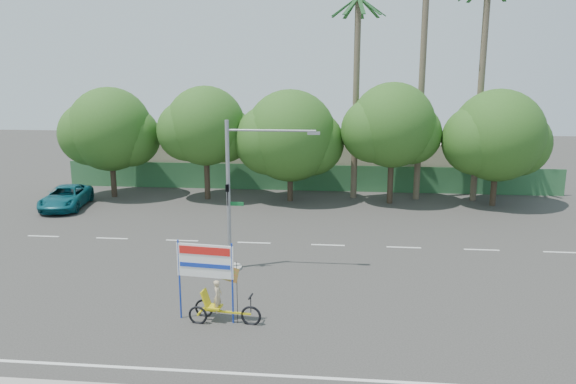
# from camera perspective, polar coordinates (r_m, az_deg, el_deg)

# --- Properties ---
(ground) EXTENTS (120.00, 120.00, 0.00)m
(ground) POSITION_cam_1_polar(r_m,az_deg,el_deg) (22.88, -1.67, -11.42)
(ground) COLOR #33302D
(ground) RESTS_ON ground
(fence) EXTENTS (38.00, 0.08, 2.00)m
(fence) POSITION_cam_1_polar(r_m,az_deg,el_deg) (43.12, 2.00, 1.46)
(fence) COLOR #336B3D
(fence) RESTS_ON ground
(building_left) EXTENTS (12.00, 8.00, 4.00)m
(building_left) POSITION_cam_1_polar(r_m,az_deg,el_deg) (48.98, -9.42, 3.82)
(building_left) COLOR beige
(building_left) RESTS_ON ground
(building_right) EXTENTS (14.00, 8.00, 3.60)m
(building_right) POSITION_cam_1_polar(r_m,az_deg,el_deg) (47.61, 12.04, 3.22)
(building_right) COLOR beige
(building_right) RESTS_ON ground
(tree_far_left) EXTENTS (7.14, 6.00, 7.96)m
(tree_far_left) POSITION_cam_1_polar(r_m,az_deg,el_deg) (42.46, -17.68, 5.84)
(tree_far_left) COLOR #473828
(tree_far_left) RESTS_ON ground
(tree_left) EXTENTS (6.66, 5.60, 8.07)m
(tree_left) POSITION_cam_1_polar(r_m,az_deg,el_deg) (40.17, -8.44, 6.37)
(tree_left) COLOR #473828
(tree_left) RESTS_ON ground
(tree_center) EXTENTS (7.62, 6.40, 7.85)m
(tree_center) POSITION_cam_1_polar(r_m,az_deg,el_deg) (39.21, 0.15, 5.48)
(tree_center) COLOR #473828
(tree_center) RESTS_ON ground
(tree_right) EXTENTS (6.90, 5.80, 8.36)m
(tree_right) POSITION_cam_1_polar(r_m,az_deg,el_deg) (39.07, 10.50, 6.39)
(tree_right) COLOR #473828
(tree_right) RESTS_ON ground
(tree_far_right) EXTENTS (7.38, 6.20, 7.94)m
(tree_far_right) POSITION_cam_1_polar(r_m,az_deg,el_deg) (40.32, 20.46, 5.14)
(tree_far_right) COLOR #473828
(tree_far_right) RESTS_ON ground
(palm_tall) EXTENTS (3.73, 3.79, 17.45)m
(palm_tall) POSITION_cam_1_polar(r_m,az_deg,el_deg) (40.58, 13.60, 13.87)
(palm_tall) COLOR #70604C
(palm_tall) RESTS_ON ground
(palm_mid) EXTENTS (3.73, 3.79, 15.45)m
(palm_mid) POSITION_cam_1_polar(r_m,az_deg,el_deg) (41.28, 19.15, 12.03)
(palm_mid) COLOR #70604C
(palm_mid) RESTS_ON ground
(palm_short) EXTENTS (3.73, 3.79, 14.45)m
(palm_short) POSITION_cam_1_polar(r_m,az_deg,el_deg) (40.23, 6.98, 11.85)
(palm_short) COLOR #70604C
(palm_short) RESTS_ON ground
(traffic_signal) EXTENTS (4.72, 1.10, 7.00)m
(traffic_signal) POSITION_cam_1_polar(r_m,az_deg,el_deg) (25.99, -5.39, -1.70)
(traffic_signal) COLOR gray
(traffic_signal) RESTS_ON ground
(trike_billboard) EXTENTS (3.19, 0.87, 3.14)m
(trike_billboard) POSITION_cam_1_polar(r_m,az_deg,el_deg) (21.24, -7.55, -9.78)
(trike_billboard) COLOR black
(trike_billboard) RESTS_ON ground
(pickup_truck) EXTENTS (3.27, 5.65, 1.48)m
(pickup_truck) POSITION_cam_1_polar(r_m,az_deg,el_deg) (40.63, -21.64, -0.50)
(pickup_truck) COLOR #0D5561
(pickup_truck) RESTS_ON ground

